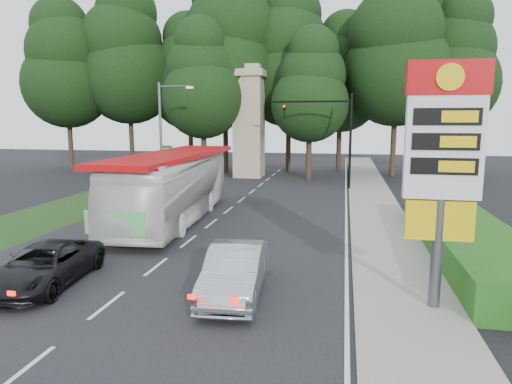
% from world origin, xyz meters
% --- Properties ---
extents(ground, '(120.00, 120.00, 0.00)m').
position_xyz_m(ground, '(0.00, 0.00, 0.00)').
color(ground, black).
rests_on(ground, ground).
extents(road_surface, '(14.00, 80.00, 0.02)m').
position_xyz_m(road_surface, '(0.00, 12.00, 0.01)').
color(road_surface, black).
rests_on(road_surface, ground).
extents(sidewalk_right, '(3.00, 80.00, 0.12)m').
position_xyz_m(sidewalk_right, '(8.50, 12.00, 0.06)').
color(sidewalk_right, gray).
rests_on(sidewalk_right, ground).
extents(grass_verge_left, '(5.00, 50.00, 0.02)m').
position_xyz_m(grass_verge_left, '(-9.50, 18.00, 0.01)').
color(grass_verge_left, '#193814').
rests_on(grass_verge_left, ground).
extents(hedge, '(3.00, 14.00, 1.20)m').
position_xyz_m(hedge, '(11.50, 8.00, 0.60)').
color(hedge, '#1B5416').
rests_on(hedge, ground).
extents(gas_station_pylon, '(2.10, 0.45, 6.85)m').
position_xyz_m(gas_station_pylon, '(9.20, 1.99, 4.45)').
color(gas_station_pylon, '#59595E').
rests_on(gas_station_pylon, ground).
extents(traffic_signal_mast, '(6.10, 0.35, 7.20)m').
position_xyz_m(traffic_signal_mast, '(5.68, 24.00, 4.67)').
color(traffic_signal_mast, black).
rests_on(traffic_signal_mast, ground).
extents(streetlight_signs, '(2.75, 0.98, 8.00)m').
position_xyz_m(streetlight_signs, '(-6.99, 22.01, 4.44)').
color(streetlight_signs, '#59595E').
rests_on(streetlight_signs, ground).
extents(monument, '(3.00, 3.00, 10.05)m').
position_xyz_m(monument, '(-2.00, 30.00, 5.10)').
color(monument, tan).
rests_on(monument, ground).
extents(tree_far_west, '(8.96, 8.96, 17.60)m').
position_xyz_m(tree_far_west, '(-22.00, 33.00, 10.68)').
color(tree_far_west, '#2D2116').
rests_on(tree_far_west, ground).
extents(tree_west_mid, '(9.80, 9.80, 19.25)m').
position_xyz_m(tree_west_mid, '(-16.00, 35.00, 11.69)').
color(tree_west_mid, '#2D2116').
rests_on(tree_west_mid, ground).
extents(tree_west_near, '(8.40, 8.40, 16.50)m').
position_xyz_m(tree_west_near, '(-10.00, 37.00, 10.02)').
color(tree_west_near, '#2D2116').
rests_on(tree_west_near, ground).
extents(tree_center_left, '(10.08, 10.08, 19.80)m').
position_xyz_m(tree_center_left, '(-5.00, 33.00, 12.02)').
color(tree_center_left, '#2D2116').
rests_on(tree_center_left, ground).
extents(tree_center_right, '(9.24, 9.24, 18.15)m').
position_xyz_m(tree_center_right, '(1.00, 35.00, 11.02)').
color(tree_center_right, '#2D2116').
rests_on(tree_center_right, ground).
extents(tree_east_near, '(8.12, 8.12, 15.95)m').
position_xyz_m(tree_east_near, '(6.00, 37.00, 9.68)').
color(tree_east_near, '#2D2116').
rests_on(tree_east_near, ground).
extents(tree_east_mid, '(9.52, 9.52, 18.70)m').
position_xyz_m(tree_east_mid, '(11.00, 33.00, 11.35)').
color(tree_east_mid, '#2D2116').
rests_on(tree_east_mid, ground).
extents(tree_far_east, '(8.68, 8.68, 17.05)m').
position_xyz_m(tree_far_east, '(16.00, 35.00, 10.35)').
color(tree_far_east, '#2D2116').
rests_on(tree_far_east, ground).
extents(tree_monument_left, '(7.28, 7.28, 14.30)m').
position_xyz_m(tree_monument_left, '(-6.00, 29.00, 8.68)').
color(tree_monument_left, '#2D2116').
rests_on(tree_monument_left, ground).
extents(tree_monument_right, '(6.72, 6.72, 13.20)m').
position_xyz_m(tree_monument_right, '(3.50, 29.50, 8.01)').
color(tree_monument_right, '#2D2116').
rests_on(tree_monument_right, ground).
extents(transit_bus, '(3.90, 13.01, 3.57)m').
position_xyz_m(transit_bus, '(-2.18, 11.42, 1.79)').
color(transit_bus, white).
rests_on(transit_bus, ground).
extents(sedan_silver, '(2.00, 4.73, 1.52)m').
position_xyz_m(sedan_silver, '(3.43, 1.99, 0.76)').
color(sedan_silver, '#B1B3B9').
rests_on(sedan_silver, ground).
extents(suv_charcoal, '(2.63, 4.97, 1.33)m').
position_xyz_m(suv_charcoal, '(-2.80, 1.63, 0.67)').
color(suv_charcoal, black).
rests_on(suv_charcoal, ground).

